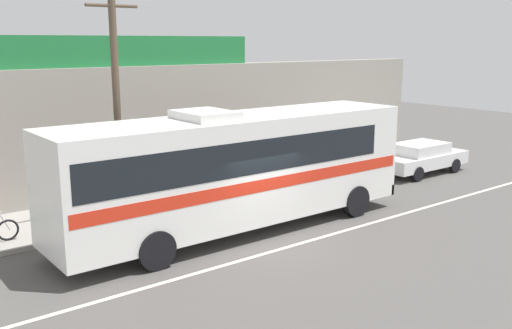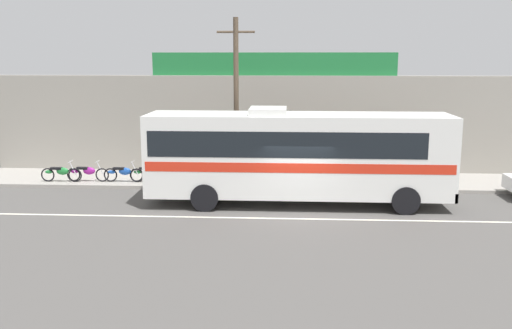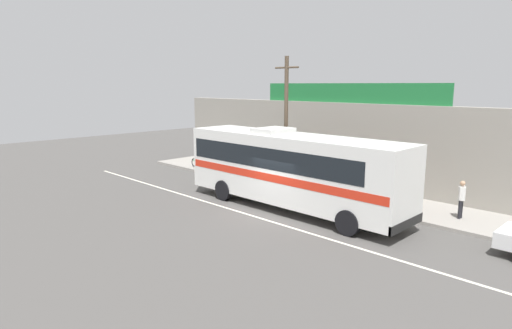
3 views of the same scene
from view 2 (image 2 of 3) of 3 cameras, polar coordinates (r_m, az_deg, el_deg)
name	(u,v)px [view 2 (image 2 of 3)]	position (r m, az deg, el deg)	size (l,w,h in m)	color
ground_plane	(297,213)	(20.90, 4.24, -4.92)	(70.00, 70.00, 0.00)	#4F4C49
sidewalk_slab	(296,181)	(25.93, 4.08, -1.64)	(30.00, 3.60, 0.14)	gray
storefront_facade	(296,125)	(27.66, 4.10, 4.04)	(30.00, 0.70, 4.80)	gray
storefront_billboard	(274,64)	(27.48, 1.81, 10.18)	(11.84, 0.12, 1.10)	#1E7538
road_center_stripe	(298,219)	(20.13, 4.27, -5.52)	(30.00, 0.14, 0.01)	silver
intercity_bus	(296,152)	(21.66, 4.07, 1.25)	(11.61, 2.68, 3.78)	white
utility_pole	(236,100)	(24.14, -2.03, 6.55)	(1.60, 0.22, 7.18)	brown
motorcycle_purple	(61,173)	(26.72, -19.27, -0.78)	(1.88, 0.56, 0.94)	black
motorcycle_orange	(87,172)	(26.41, -16.82, -0.76)	(1.94, 0.56, 0.94)	black
motorcycle_black	(149,173)	(25.65, -10.80, -0.82)	(1.87, 0.56, 0.94)	black
motorcycle_blue	(123,173)	(25.90, -13.39, -0.81)	(1.83, 0.56, 0.94)	black
pedestrian_near_shop	(439,161)	(26.39, 18.13, 0.34)	(0.30, 0.48, 1.66)	black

